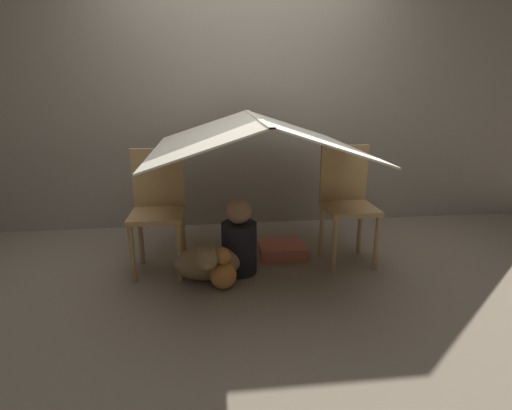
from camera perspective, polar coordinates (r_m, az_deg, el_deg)
ground_plane at (r=2.97m, az=0.51°, el=-10.64°), size 8.80×8.80×0.00m
wall_back at (r=3.92m, az=-1.82°, el=15.06°), size 7.00×0.05×2.50m
chair_left at (r=3.07m, az=-13.83°, el=0.01°), size 0.39×0.39×0.92m
chair_right at (r=3.22m, az=12.87°, el=0.86°), size 0.40×0.40×0.92m
sheet_canopy at (r=2.88m, az=0.00°, el=10.18°), size 1.47×1.52×0.25m
person_front at (r=2.99m, az=-2.43°, el=-5.09°), size 0.26×0.26×0.58m
dog at (r=2.91m, az=-6.94°, el=-8.14°), size 0.48×0.40×0.34m
floor_cushion at (r=3.35m, az=3.69°, el=-6.40°), size 0.37×0.30×0.10m
plush_toy at (r=2.82m, az=-4.71°, el=-9.51°), size 0.19×0.19×0.30m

